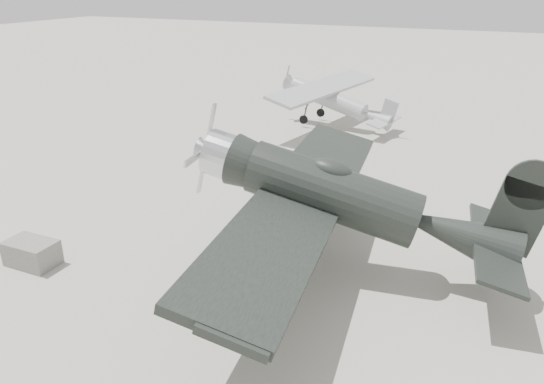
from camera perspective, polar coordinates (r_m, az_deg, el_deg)
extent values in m
plane|color=gray|center=(16.26, -0.03, -7.47)|extent=(160.00, 160.00, 0.00)
cylinder|color=black|center=(14.99, 6.54, -0.30)|extent=(4.99, 2.13, 1.54)
cone|color=black|center=(14.80, 20.44, -1.70)|extent=(3.01, 1.77, 1.43)
cylinder|color=silver|center=(15.89, -5.38, 1.08)|extent=(1.15, 1.48, 1.36)
cone|color=silver|center=(16.14, -7.54, 1.33)|extent=(0.46, 0.66, 0.62)
cube|color=silver|center=(16.11, -7.29, 1.30)|extent=(0.09, 0.20, 2.86)
ellipsoid|color=black|center=(14.78, 5.82, 2.23)|extent=(1.29, 0.89, 0.51)
cube|color=black|center=(15.28, 3.66, -1.31)|extent=(3.94, 13.37, 0.24)
cube|color=black|center=(14.87, 23.82, -1.88)|extent=(1.78, 4.73, 0.11)
cube|color=black|center=(14.57, 25.02, 1.41)|extent=(1.32, 0.27, 1.98)
cylinder|color=black|center=(14.80, 0.44, -8.65)|extent=(0.76, 0.27, 0.75)
cylinder|color=black|center=(17.32, 3.31, -3.83)|extent=(0.76, 0.27, 0.75)
cylinder|color=#333333|center=(14.43, 0.44, -6.15)|extent=(0.14, 0.14, 1.54)
cylinder|color=#333333|center=(17.01, 3.37, -1.60)|extent=(0.14, 0.14, 1.54)
cylinder|color=black|center=(15.12, 24.54, -3.82)|extent=(0.25, 0.12, 0.24)
cylinder|color=#A3A5A9|center=(30.71, 6.05, 9.97)|extent=(4.74, 1.75, 0.98)
cone|color=#A3A5A9|center=(29.39, 11.46, 9.10)|extent=(1.73, 1.15, 0.89)
cone|color=#A3A5A9|center=(31.99, 1.92, 10.57)|extent=(0.68, 1.00, 0.93)
cube|color=#A3A5A9|center=(32.18, 1.38, 10.65)|extent=(0.07, 0.13, 1.96)
cube|color=#A3A5A9|center=(30.77, 5.50, 11.06)|extent=(3.34, 9.95, 0.16)
cube|color=#A3A5A9|center=(29.22, 12.27, 9.05)|extent=(1.31, 3.12, 0.07)
cube|color=#A3A5A9|center=(29.06, 12.53, 10.13)|extent=(0.80, 0.21, 1.16)
cylinder|color=black|center=(30.54, 3.88, 7.35)|extent=(0.51, 0.21, 0.50)
cylinder|color=black|center=(32.19, 5.68, 8.07)|extent=(0.51, 0.21, 0.50)
cylinder|color=#333333|center=(30.41, 3.90, 8.28)|extent=(0.09, 0.09, 1.07)
cylinder|color=#333333|center=(32.07, 5.72, 8.95)|extent=(0.09, 0.09, 1.07)
cylinder|color=black|center=(29.22, 12.55, 8.40)|extent=(0.17, 0.09, 0.16)
cube|color=#62605B|center=(17.49, -24.41, -5.99)|extent=(1.52, 0.95, 0.76)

